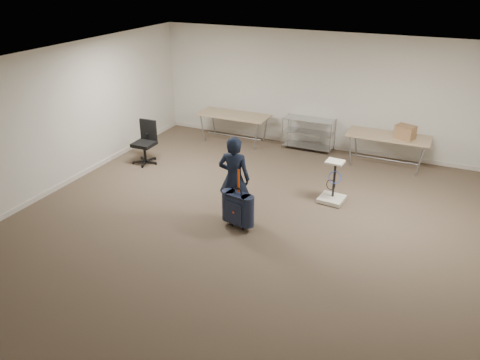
% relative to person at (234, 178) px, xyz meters
% --- Properties ---
extents(ground, '(9.00, 9.00, 0.00)m').
position_rel_person_xyz_m(ground, '(0.22, -0.38, -0.78)').
color(ground, brown).
rests_on(ground, ground).
extents(room_shell, '(8.00, 9.00, 9.00)m').
position_rel_person_xyz_m(room_shell, '(0.22, 1.00, -0.73)').
color(room_shell, silver).
rests_on(room_shell, ground).
extents(folding_table_left, '(1.80, 0.75, 0.73)m').
position_rel_person_xyz_m(folding_table_left, '(-1.68, 3.57, -0.10)').
color(folding_table_left, tan).
rests_on(folding_table_left, ground).
extents(folding_table_right, '(1.80, 0.75, 0.73)m').
position_rel_person_xyz_m(folding_table_right, '(2.12, 3.57, -0.10)').
color(folding_table_right, tan).
rests_on(folding_table_right, ground).
extents(wire_shelf, '(1.22, 0.47, 0.80)m').
position_rel_person_xyz_m(wire_shelf, '(0.22, 3.82, -0.34)').
color(wire_shelf, '#B8BABF').
rests_on(wire_shelf, ground).
extents(person, '(0.61, 0.45, 1.56)m').
position_rel_person_xyz_m(person, '(0.00, 0.00, 0.00)').
color(person, black).
rests_on(person, ground).
extents(suitcase, '(0.44, 0.31, 1.11)m').
position_rel_person_xyz_m(suitcase, '(0.21, -0.30, -0.40)').
color(suitcase, '#161A32').
rests_on(suitcase, ground).
extents(office_chair, '(0.59, 0.59, 0.98)m').
position_rel_person_xyz_m(office_chair, '(-2.94, 1.48, -0.48)').
color(office_chair, black).
rests_on(office_chair, ground).
extents(equipment_cart, '(0.50, 0.50, 0.85)m').
position_rel_person_xyz_m(equipment_cart, '(1.46, 1.34, -0.56)').
color(equipment_cart, beige).
rests_on(equipment_cart, ground).
extents(cardboard_box, '(0.47, 0.41, 0.30)m').
position_rel_person_xyz_m(cardboard_box, '(2.46, 3.51, 0.10)').
color(cardboard_box, olive).
rests_on(cardboard_box, folding_table_right).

